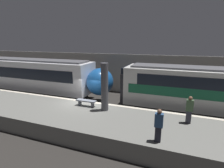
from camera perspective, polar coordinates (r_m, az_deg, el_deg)
name	(u,v)px	position (r m, az deg, el deg)	size (l,w,h in m)	color
ground_plane	(86,113)	(14.41, -8.38, -9.41)	(120.00, 120.00, 0.00)	#282623
platform	(70,118)	(12.47, -13.49, -10.84)	(40.00, 4.46, 1.07)	slate
station_rear_barrier	(115,73)	(19.70, 0.85, 3.61)	(50.00, 0.15, 4.27)	#9E998E
support_pillar_near	(105,87)	(11.59, -2.44, -1.06)	(0.48, 0.48, 3.23)	#47474C
train_modern	(14,75)	(22.37, -29.46, 2.62)	(22.81, 2.89, 3.83)	black
person_waiting	(159,125)	(8.53, 14.98, -12.75)	(0.38, 0.24, 1.62)	black
person_walking	(189,109)	(10.91, 23.94, -7.53)	(0.38, 0.24, 1.61)	#2D2D38
platform_bench	(86,102)	(12.82, -8.45, -5.70)	(1.50, 0.40, 0.45)	slate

